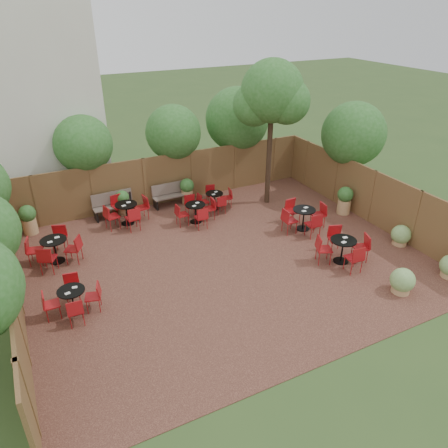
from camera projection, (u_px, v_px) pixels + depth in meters
name	position (u px, v px, depth m)	size (l,w,h in m)	color
ground	(225.00, 259.00, 13.68)	(80.00, 80.00, 0.00)	#354F23
courtyard_paving	(225.00, 259.00, 13.68)	(12.00, 10.00, 0.02)	#3D2119
fence_back	(169.00, 179.00, 17.17)	(12.00, 0.08, 2.00)	#543A1F
fence_left	(14.00, 283.00, 10.84)	(0.08, 10.00, 2.00)	#543A1F
fence_right	(372.00, 197.00, 15.60)	(0.08, 10.00, 2.00)	#543A1F
neighbour_building	(26.00, 99.00, 16.36)	(5.00, 4.00, 8.00)	beige
overhang_foliage	(175.00, 152.00, 14.79)	(15.65, 10.77, 2.73)	#265B1D
courtyard_tree	(272.00, 96.00, 15.55)	(2.55, 2.45, 5.57)	black
park_bench_left	(113.00, 204.00, 16.15)	(1.57, 0.57, 0.95)	brown
park_bench_right	(170.00, 194.00, 17.07)	(1.46, 0.51, 0.90)	brown
bistro_tables	(194.00, 230.00, 14.44)	(9.86, 7.23, 0.92)	black
planters	(180.00, 202.00, 16.16)	(11.56, 4.34, 1.08)	tan
low_shrubs	(417.00, 261.00, 12.92)	(2.70, 2.70, 0.74)	tan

